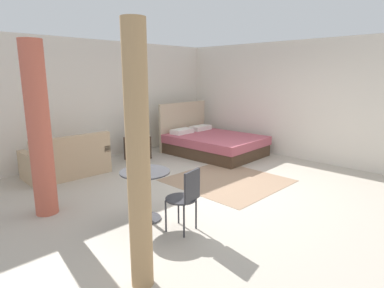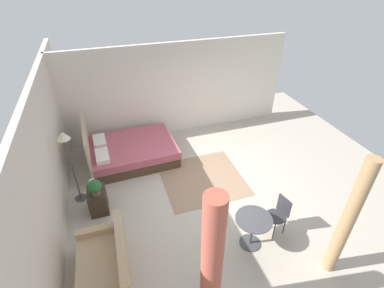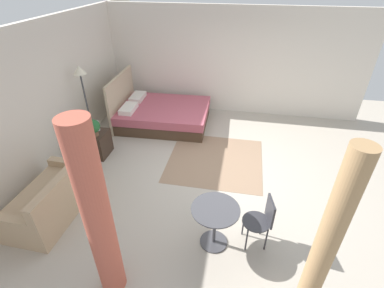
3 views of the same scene
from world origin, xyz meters
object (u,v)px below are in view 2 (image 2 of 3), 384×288
Objects in this scene: balcony_table at (253,226)px; couch at (106,269)px; potted_plant at (95,187)px; floor_lamp at (66,147)px; bed at (130,151)px; nightstand at (98,200)px; cafe_chair_near_window at (279,212)px; vase at (93,184)px.

couch is at bearing 87.73° from balcony_table.
potted_plant is 0.20× the size of floor_lamp.
nightstand is (-1.65, 0.92, -0.01)m from bed.
floor_lamp is 2.16× the size of cafe_chair_near_window.
floor_lamp reaches higher than potted_plant.
nightstand is 0.65× the size of cafe_chair_near_window.
bed is 2.11m from floor_lamp.
nightstand is 1.48× the size of potted_plant.
potted_plant is at bearing -144.84° from floor_lamp.
potted_plant is (-1.75, 0.91, 0.47)m from bed.
vase is at bearing 2.68° from couch.
potted_plant is 0.43× the size of cafe_chair_near_window.
cafe_chair_near_window is at bearing -116.68° from nightstand.
cafe_chair_near_window reaches higher than nightstand.
bed is 1.89m from nightstand.
cafe_chair_near_window is at bearing -89.46° from couch.
bed is 1.85m from vase.
cafe_chair_near_window is at bearing -120.04° from floor_lamp.
nightstand is 0.40m from vase.
bed reaches higher than couch.
vase is at bearing 18.19° from nightstand.
bed reaches higher than cafe_chair_near_window.
bed is 4.30× the size of nightstand.
bed is at bearing -14.39° from couch.
couch is 7.22× the size of vase.
couch is 4.26× the size of potted_plant.
floor_lamp is at bearing 35.16° from potted_plant.
floor_lamp is at bearing 59.96° from cafe_chair_near_window.
potted_plant is 3.26m from balcony_table.
bed is 2.03m from potted_plant.
cafe_chair_near_window is (0.14, -0.66, 0.01)m from balcony_table.
couch is at bearing -177.32° from vase.
couch reaches higher than vase.
couch is at bearing 165.61° from bed.
floor_lamp is at bearing 39.28° from nightstand.
couch is 1.75m from nightstand.
vase reaches higher than nightstand.
balcony_table is (-3.51, -1.83, 0.22)m from bed.
floor_lamp is 4.04m from balcony_table.
balcony_table is 0.84× the size of cafe_chair_near_window.
potted_plant is at bearing 1.15° from couch.
couch is (-3.40, 0.87, 0.01)m from bed.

